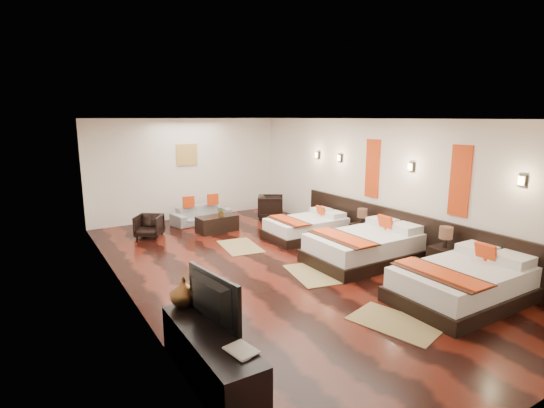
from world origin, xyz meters
TOP-DOWN VIEW (x-y plane):
  - floor at (0.00, 0.00)m, footprint 5.50×9.50m
  - ceiling at (0.00, 0.00)m, footprint 5.50×9.50m
  - back_wall at (0.00, 4.75)m, footprint 5.50×0.01m
  - left_wall at (-2.75, 0.00)m, footprint 0.01×9.50m
  - right_wall at (2.75, 0.00)m, footprint 0.01×9.50m
  - headboard_panel at (2.71, -0.80)m, footprint 0.08×6.60m
  - bed_near at (1.70, -2.84)m, footprint 2.24×1.41m
  - bed_mid at (1.70, -0.67)m, footprint 2.30×1.45m
  - bed_far at (1.69, 1.33)m, footprint 1.89×1.19m
  - nightstand_a at (2.45, -1.91)m, footprint 0.45×0.45m
  - nightstand_b at (2.44, 0.26)m, footprint 0.41×0.41m
  - jute_mat_near at (0.21, -2.82)m, footprint 1.05×1.36m
  - jute_mat_mid at (0.36, -0.71)m, footprint 0.97×1.33m
  - jute_mat_far at (-0.02, 1.49)m, footprint 0.91×1.29m
  - tv_console at (-2.50, -2.66)m, footprint 0.50×1.80m
  - tv at (-2.45, -2.45)m, footprint 0.28×1.02m
  - book at (-2.50, -3.19)m, footprint 0.30×0.36m
  - figurine at (-2.50, -1.87)m, footprint 0.40×0.40m
  - sofa at (0.07, 3.98)m, footprint 1.69×0.89m
  - armchair_left at (-1.53, 3.33)m, footprint 0.82×0.82m
  - armchair_right at (1.99, 3.50)m, footprint 0.97×0.97m
  - coffee_table at (0.07, 2.93)m, footprint 1.04×0.58m
  - table_plant at (0.16, 2.85)m, footprint 0.30×0.28m
  - orange_panel_a at (2.73, -1.90)m, footprint 0.04×0.40m
  - orange_panel_b at (2.73, 0.30)m, footprint 0.04×0.40m
  - sconce_near at (2.70, -3.00)m, footprint 0.07×0.12m
  - sconce_mid at (2.70, -0.80)m, footprint 0.07×0.12m
  - sconce_far at (2.70, 1.40)m, footprint 0.07×0.12m
  - sconce_lounge at (2.70, 2.30)m, footprint 0.07×0.12m
  - gold_artwork at (0.00, 4.73)m, footprint 0.60×0.04m

SIDE VIEW (x-z plane):
  - floor at x=0.00m, z-range -0.01..0.01m
  - jute_mat_near at x=0.21m, z-range 0.00..0.01m
  - jute_mat_mid at x=0.36m, z-range 0.00..0.01m
  - jute_mat_far at x=-0.02m, z-range 0.00..0.01m
  - coffee_table at x=0.07m, z-range 0.00..0.40m
  - sofa at x=0.07m, z-range 0.00..0.47m
  - bed_far at x=1.69m, z-range -0.11..0.61m
  - armchair_left at x=-1.53m, z-range 0.00..0.54m
  - tv_console at x=-2.50m, z-range 0.00..0.55m
  - nightstand_b at x=2.44m, z-range -0.12..0.70m
  - bed_near at x=1.70m, z-range -0.14..0.72m
  - bed_mid at x=1.70m, z-range -0.14..0.74m
  - nightstand_a at x=2.45m, z-range -0.13..0.75m
  - armchair_right at x=1.99m, z-range 0.00..0.65m
  - headboard_panel at x=2.71m, z-range 0.00..0.90m
  - table_plant at x=0.16m, z-range 0.40..0.67m
  - book at x=-2.50m, z-range 0.55..0.58m
  - figurine at x=-2.50m, z-range 0.55..0.91m
  - tv at x=-2.45m, z-range 0.55..1.13m
  - back_wall at x=0.00m, z-range 0.00..2.80m
  - left_wall at x=-2.75m, z-range 0.00..2.80m
  - right_wall at x=2.75m, z-range 0.00..2.80m
  - orange_panel_a at x=2.73m, z-range 1.05..2.35m
  - orange_panel_b at x=2.73m, z-range 1.05..2.35m
  - gold_artwork at x=0.00m, z-range 1.50..2.10m
  - sconce_near at x=2.70m, z-range 1.76..1.94m
  - sconce_mid at x=2.70m, z-range 1.76..1.94m
  - sconce_far at x=2.70m, z-range 1.76..1.94m
  - sconce_lounge at x=2.70m, z-range 1.76..1.94m
  - ceiling at x=0.00m, z-range 2.79..2.80m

